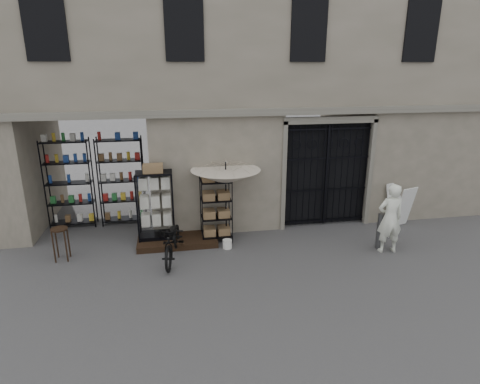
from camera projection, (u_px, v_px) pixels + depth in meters
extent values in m
plane|color=#232327|center=(285.00, 264.00, 9.23)|extent=(80.00, 80.00, 0.00)
cube|color=gray|center=(251.00, 61.00, 11.62)|extent=(14.00, 4.00, 9.00)
cube|color=black|center=(94.00, 178.00, 10.64)|extent=(3.00, 1.70, 3.00)
cube|color=black|center=(96.00, 182.00, 11.18)|extent=(2.70, 0.50, 2.50)
cube|color=black|center=(324.00, 173.00, 11.21)|extent=(2.50, 0.06, 3.00)
cube|color=black|center=(326.00, 176.00, 11.07)|extent=(0.05, 0.05, 2.80)
cube|color=black|center=(178.00, 241.00, 10.25)|extent=(2.00, 0.90, 0.15)
cube|color=black|center=(157.00, 235.00, 10.31)|extent=(0.95, 0.69, 0.10)
cube|color=silver|center=(157.00, 209.00, 9.82)|extent=(0.79, 0.17, 1.61)
cube|color=silver|center=(156.00, 209.00, 10.09)|extent=(0.79, 0.52, 1.34)
cube|color=olive|center=(153.00, 170.00, 9.79)|extent=(0.54, 0.45, 0.19)
cube|color=black|center=(216.00, 209.00, 10.24)|extent=(0.89, 0.76, 1.72)
cube|color=olive|center=(216.00, 211.00, 10.25)|extent=(0.75, 0.62, 1.29)
cylinder|color=black|center=(226.00, 202.00, 10.25)|extent=(0.04, 0.04, 2.08)
imported|color=beige|center=(226.00, 173.00, 10.03)|extent=(2.00, 2.02, 1.40)
cylinder|color=white|center=(227.00, 244.00, 10.00)|extent=(0.25, 0.25, 0.22)
imported|color=black|center=(174.00, 259.00, 9.46)|extent=(0.78, 1.04, 1.81)
cylinder|color=black|center=(59.00, 229.00, 9.20)|extent=(0.46, 0.46, 0.04)
cube|color=black|center=(61.00, 244.00, 9.32)|extent=(0.35, 0.35, 0.78)
cylinder|color=#545455|center=(380.00, 231.00, 9.91)|extent=(0.22, 0.22, 0.91)
imported|color=silver|center=(386.00, 251.00, 9.86)|extent=(0.71, 1.76, 0.41)
cube|color=silver|center=(405.00, 207.00, 11.17)|extent=(0.61, 0.43, 1.16)
cube|color=silver|center=(395.00, 203.00, 11.47)|extent=(0.61, 0.43, 1.16)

